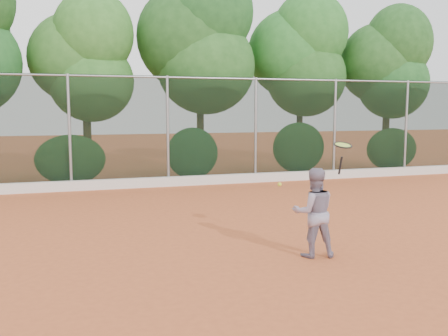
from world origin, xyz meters
name	(u,v)px	position (x,y,z in m)	size (l,w,h in m)	color
ground	(240,239)	(0.00, 0.00, 0.00)	(80.00, 80.00, 0.00)	#C0592D
concrete_curb	(170,182)	(0.00, 6.82, 0.15)	(24.00, 0.20, 0.30)	silver
tennis_player	(314,212)	(0.81, -1.41, 0.75)	(0.73, 0.57, 1.50)	gray
chainlink_fence	(168,128)	(0.00, 7.00, 1.86)	(24.09, 0.09, 3.50)	black
foliage_backdrop	(140,53)	(-0.55, 8.98, 4.40)	(23.70, 3.63, 7.55)	#49301C
tennis_racket	(343,147)	(1.31, -1.43, 1.83)	(0.31, 0.30, 0.56)	black
tennis_ball_in_flight	(280,184)	(0.03, -1.76, 1.31)	(0.07, 0.07, 0.07)	gold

